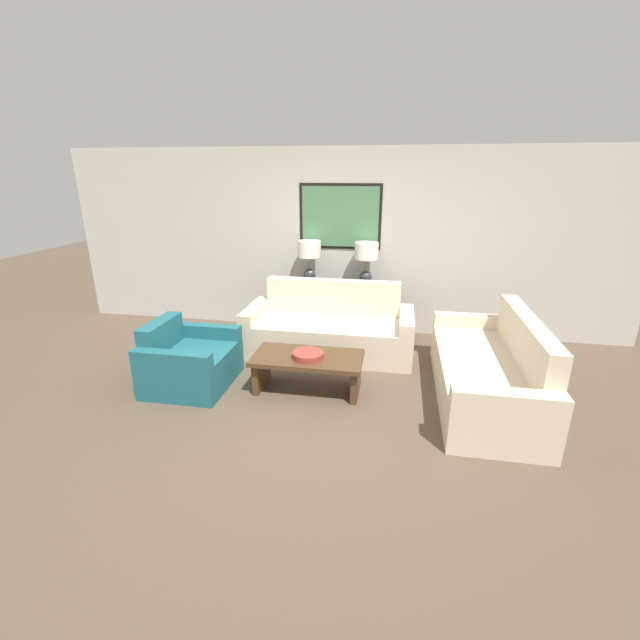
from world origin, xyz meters
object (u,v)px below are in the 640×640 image
(console_table, at_px, (337,309))
(couch_by_back_wall, at_px, (329,330))
(armchair_near_back_wall, at_px, (189,362))
(decorative_bowl, at_px, (308,355))
(coffee_table, at_px, (308,365))
(couch_by_side, at_px, (489,372))
(table_lamp_left, at_px, (309,254))
(table_lamp_right, at_px, (366,256))

(console_table, relative_size, couch_by_back_wall, 0.62)
(armchair_near_back_wall, bearing_deg, decorative_bowl, 1.66)
(armchair_near_back_wall, bearing_deg, coffee_table, 3.80)
(armchair_near_back_wall, bearing_deg, couch_by_side, 4.56)
(coffee_table, bearing_deg, couch_by_side, 5.09)
(table_lamp_left, distance_m, table_lamp_right, 0.82)
(coffee_table, bearing_deg, decorative_bowl, -72.81)
(console_table, height_order, table_lamp_right, table_lamp_right)
(table_lamp_left, xyz_separation_m, couch_by_side, (2.28, -1.65, -0.88))
(console_table, xyz_separation_m, couch_by_side, (1.87, -1.65, -0.08))
(console_table, relative_size, couch_by_side, 0.62)
(console_table, height_order, coffee_table, console_table)
(couch_by_side, bearing_deg, console_table, 138.49)
(console_table, bearing_deg, table_lamp_right, 0.00)
(console_table, distance_m, armchair_near_back_wall, 2.38)
(table_lamp_left, relative_size, couch_by_side, 0.28)
(console_table, bearing_deg, coffee_table, -91.84)
(coffee_table, bearing_deg, table_lamp_left, 100.91)
(decorative_bowl, bearing_deg, table_lamp_right, 76.41)
(couch_by_side, bearing_deg, table_lamp_right, 131.40)
(table_lamp_left, distance_m, couch_by_side, 2.95)
(decorative_bowl, bearing_deg, table_lamp_left, 101.08)
(console_table, distance_m, couch_by_side, 2.49)
(table_lamp_left, height_order, couch_by_side, table_lamp_left)
(couch_by_back_wall, relative_size, couch_by_side, 1.00)
(couch_by_back_wall, relative_size, armchair_near_back_wall, 2.25)
(coffee_table, bearing_deg, table_lamp_right, 75.59)
(table_lamp_left, relative_size, decorative_bowl, 1.80)
(table_lamp_left, relative_size, coffee_table, 0.51)
(table_lamp_right, bearing_deg, decorative_bowl, -103.59)
(couch_by_side, bearing_deg, table_lamp_left, 144.04)
(table_lamp_right, xyz_separation_m, coffee_table, (-0.47, -1.82, -0.88))
(couch_by_back_wall, height_order, couch_by_side, same)
(coffee_table, height_order, decorative_bowl, decorative_bowl)
(table_lamp_right, xyz_separation_m, decorative_bowl, (-0.45, -1.87, -0.73))
(console_table, xyz_separation_m, armchair_near_back_wall, (-1.42, -1.91, -0.12))
(table_lamp_left, height_order, couch_by_back_wall, table_lamp_left)
(coffee_table, bearing_deg, console_table, 88.16)
(coffee_table, bearing_deg, couch_by_back_wall, 86.98)
(table_lamp_right, relative_size, coffee_table, 0.51)
(coffee_table, relative_size, armchair_near_back_wall, 1.23)
(decorative_bowl, bearing_deg, couch_by_side, 6.63)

